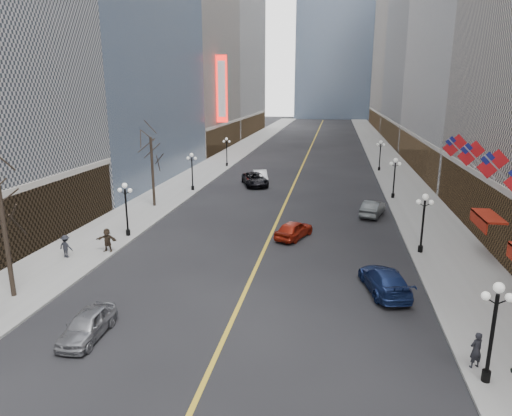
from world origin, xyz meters
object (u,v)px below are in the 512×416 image
at_px(streetlamp_east_0, 494,322).
at_px(streetlamp_east_3, 380,152).
at_px(streetlamp_east_2, 395,174).
at_px(streetlamp_west_3, 227,149).
at_px(streetlamp_west_2, 192,168).
at_px(car_sb_mid, 294,229).
at_px(car_sb_far, 373,208).
at_px(streetlamp_east_1, 423,217).
at_px(car_sb_near, 385,280).
at_px(car_nb_mid, 260,177).
at_px(streetlamp_west_1, 126,204).
at_px(ped_ne_corner, 476,350).
at_px(car_nb_far, 255,179).
at_px(car_nb_near, 87,325).

relative_size(streetlamp_east_0, streetlamp_east_3, 1.00).
bearing_deg(streetlamp_east_3, streetlamp_east_2, -90.00).
distance_m(streetlamp_east_2, streetlamp_west_3, 29.68).
height_order(streetlamp_west_2, car_sb_mid, streetlamp_west_2).
xyz_separation_m(streetlamp_east_0, car_sb_far, (-2.80, 26.31, -2.13)).
bearing_deg(streetlamp_east_0, streetlamp_east_1, 90.00).
xyz_separation_m(streetlamp_west_3, car_sb_near, (20.25, -43.36, -2.13)).
height_order(streetlamp_west_3, car_nb_mid, streetlamp_west_3).
bearing_deg(streetlamp_west_1, ped_ne_corner, -32.69).
bearing_deg(streetlamp_west_1, car_sb_far, 26.37).
xyz_separation_m(streetlamp_east_0, car_nb_far, (-16.67, 38.53, -2.07)).
distance_m(streetlamp_east_3, car_nb_far, 21.53).
distance_m(streetlamp_east_0, car_nb_far, 42.03).
distance_m(car_sb_near, ped_ne_corner, 8.28).
xyz_separation_m(streetlamp_west_1, car_sb_near, (20.25, -7.36, -2.13)).
bearing_deg(streetlamp_west_3, car_nb_near, -84.41).
xyz_separation_m(car_nb_near, car_nb_far, (1.90, 37.92, 0.13)).
bearing_deg(car_sb_far, ped_ne_corner, 111.84).
bearing_deg(car_sb_mid, streetlamp_west_2, -26.65).
xyz_separation_m(streetlamp_east_1, car_sb_mid, (-9.80, 2.13, -2.15)).
relative_size(streetlamp_west_2, car_sb_far, 0.97).
bearing_deg(ped_ne_corner, streetlamp_west_3, -90.76).
bearing_deg(streetlamp_west_2, car_nb_far, 33.17).
xyz_separation_m(streetlamp_west_3, car_nb_far, (6.93, -13.47, -2.07)).
bearing_deg(streetlamp_east_1, streetlamp_west_3, 123.25).
height_order(streetlamp_east_1, car_sb_mid, streetlamp_east_1).
bearing_deg(streetlamp_west_3, car_nb_mid, -58.12).
bearing_deg(car_sb_mid, streetlamp_east_2, -99.36).
relative_size(car_nb_far, car_sb_far, 1.28).
xyz_separation_m(streetlamp_east_0, car_nb_near, (-18.57, 0.61, -2.20)).
xyz_separation_m(streetlamp_east_2, streetlamp_west_1, (-23.60, -18.00, 0.00)).
bearing_deg(car_nb_near, streetlamp_west_1, 106.64).
xyz_separation_m(streetlamp_east_0, streetlamp_east_2, (0.00, 34.00, 0.00)).
relative_size(streetlamp_east_1, streetlamp_east_2, 1.00).
distance_m(car_nb_mid, ped_ne_corner, 42.46).
distance_m(streetlamp_west_1, car_nb_mid, 25.43).
xyz_separation_m(streetlamp_east_3, car_nb_mid, (-16.30, -11.73, -2.08)).
relative_size(streetlamp_west_1, car_nb_near, 1.10).
distance_m(streetlamp_west_1, car_nb_near, 16.34).
xyz_separation_m(car_nb_mid, car_sb_near, (12.95, -31.63, -0.05)).
distance_m(streetlamp_west_2, streetlamp_west_3, 18.00).
height_order(streetlamp_west_3, car_nb_near, streetlamp_west_3).
xyz_separation_m(streetlamp_east_3, car_sb_mid, (-9.80, -33.87, -2.15)).
xyz_separation_m(streetlamp_east_0, streetlamp_west_2, (-23.60, 34.00, 0.00)).
xyz_separation_m(streetlamp_east_1, streetlamp_east_3, (0.00, 36.00, 0.00)).
relative_size(streetlamp_east_1, car_nb_near, 1.10).
bearing_deg(car_sb_far, streetlamp_west_3, -35.02).
height_order(streetlamp_west_2, car_sb_near, streetlamp_west_2).
height_order(streetlamp_west_1, car_sb_mid, streetlamp_west_1).
distance_m(streetlamp_east_1, car_sb_far, 10.90).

